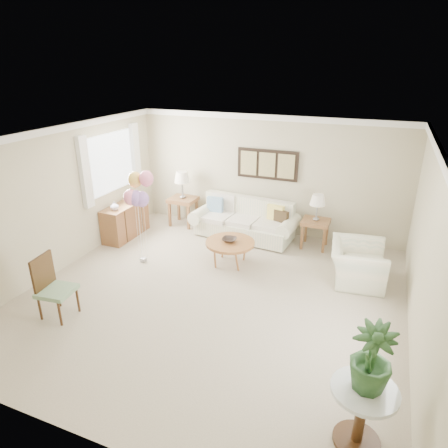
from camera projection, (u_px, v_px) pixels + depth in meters
name	position (u px, v px, depth m)	size (l,w,h in m)	color
ground_plane	(213.00, 295.00, 6.66)	(6.00, 6.00, 0.00)	#B5A68F
room_shell	(208.00, 200.00, 6.16)	(6.04, 6.04, 2.60)	#BDB49A
wall_art_triptych	(267.00, 165.00, 8.61)	(1.35, 0.06, 0.65)	black
sofa	(245.00, 222.00, 8.76)	(2.36, 1.03, 0.85)	beige
end_table_left	(183.00, 202.00, 9.34)	(0.61, 0.56, 0.67)	brown
end_table_right	(316.00, 225.00, 8.20)	(0.55, 0.50, 0.60)	brown
lamp_left	(182.00, 178.00, 9.11)	(0.36, 0.36, 0.63)	gray
lamp_right	(318.00, 201.00, 8.00)	(0.31, 0.31, 0.55)	gray
coffee_table	(230.00, 243.00, 7.52)	(0.93, 0.93, 0.47)	#935424
decor_bowl	(229.00, 240.00, 7.51)	(0.27, 0.27, 0.07)	#2E231E
armchair	(357.00, 263.00, 6.98)	(1.05, 0.92, 0.68)	beige
side_table	(363.00, 403.00, 3.90)	(0.65, 0.65, 0.71)	silver
potted_plant	(372.00, 358.00, 3.71)	(0.40, 0.40, 0.72)	#1D4420
accent_chair	(52.00, 286.00, 5.97)	(0.53, 0.53, 0.98)	gray
credenza	(125.00, 221.00, 8.77)	(0.46, 1.20, 0.74)	brown
vase_white	(114.00, 206.00, 8.29)	(0.17, 0.17, 0.18)	silver
vase_sage	(129.00, 198.00, 8.75)	(0.18, 0.18, 0.19)	#B3BFAC
balloon_cluster	(138.00, 191.00, 7.22)	(0.49, 0.46, 1.81)	gray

